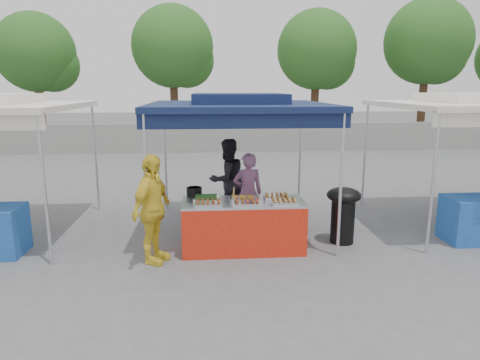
{
  "coord_description": "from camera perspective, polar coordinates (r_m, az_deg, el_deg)",
  "views": [
    {
      "loc": [
        -0.58,
        -6.88,
        2.69
      ],
      "look_at": [
        0.0,
        0.6,
        1.05
      ],
      "focal_mm": 32.0,
      "sensor_mm": 36.0,
      "label": 1
    }
  ],
  "objects": [
    {
      "name": "food_tray_br",
      "position": [
        7.18,
        4.93,
        -2.27
      ],
      "size": [
        0.42,
        0.3,
        0.07
      ],
      "color": "silver",
      "rests_on": "vendor_table"
    },
    {
      "name": "main_canopy",
      "position": [
        7.87,
        -0.21,
        10.01
      ],
      "size": [
        3.2,
        3.2,
        2.57
      ],
      "color": "silver",
      "rests_on": "ground_plane"
    },
    {
      "name": "tree_1",
      "position": [
        20.32,
        -8.53,
        16.73
      ],
      "size": [
        3.68,
        3.65,
        6.28
      ],
      "color": "#442B1A",
      "rests_on": "ground_plane"
    },
    {
      "name": "crate_right",
      "position": [
        7.75,
        1.47,
        -6.76
      ],
      "size": [
        0.52,
        0.36,
        0.31
      ],
      "primitive_type": "cube",
      "color": "#1538AC",
      "rests_on": "ground_plane"
    },
    {
      "name": "helper_man",
      "position": [
        8.71,
        -1.7,
        0.05
      ],
      "size": [
        1.02,
        0.97,
        1.67
      ],
      "primitive_type": "imported",
      "rotation": [
        0.0,
        0.0,
        3.69
      ],
      "color": "black",
      "rests_on": "ground_plane"
    },
    {
      "name": "customer_person",
      "position": [
        6.69,
        -11.63,
        -3.87
      ],
      "size": [
        0.77,
        1.08,
        1.71
      ],
      "primitive_type": "imported",
      "rotation": [
        0.0,
        0.0,
        1.17
      ],
      "color": "yellow",
      "rests_on": "ground_plane"
    },
    {
      "name": "crate_stacked",
      "position": [
        7.65,
        1.48,
        -4.58
      ],
      "size": [
        0.51,
        0.36,
        0.31
      ],
      "primitive_type": "cube",
      "color": "#1538AC",
      "rests_on": "crate_right"
    },
    {
      "name": "tree_3",
      "position": [
        22.19,
        23.98,
        16.11
      ],
      "size": [
        3.86,
        3.86,
        6.64
      ],
      "color": "#442B1A",
      "rests_on": "ground_plane"
    },
    {
      "name": "wok_burner",
      "position": [
        7.67,
        13.59,
        -3.92
      ],
      "size": [
        0.59,
        0.59,
        0.99
      ],
      "rotation": [
        0.0,
        0.0,
        -0.29
      ],
      "color": "black",
      "rests_on": "ground_plane"
    },
    {
      "name": "skewer_cup",
      "position": [
        6.83,
        -0.85,
        -2.9
      ],
      "size": [
        0.07,
        0.07,
        0.09
      ],
      "primitive_type": "cylinder",
      "color": "silver",
      "rests_on": "vendor_table"
    },
    {
      "name": "tree_0",
      "position": [
        21.31,
        -25.18,
        14.73
      ],
      "size": [
        3.48,
        3.41,
        5.86
      ],
      "color": "#442B1A",
      "rests_on": "ground_plane"
    },
    {
      "name": "back_wall",
      "position": [
        18.01,
        -2.56,
        5.65
      ],
      "size": [
        40.0,
        0.25,
        1.2
      ],
      "primitive_type": "cube",
      "color": "gray",
      "rests_on": "ground_plane"
    },
    {
      "name": "food_tray_fl",
      "position": [
        6.78,
        -4.28,
        -3.14
      ],
      "size": [
        0.42,
        0.3,
        0.07
      ],
      "color": "silver",
      "rests_on": "vendor_table"
    },
    {
      "name": "crate_left",
      "position": [
        7.94,
        -3.58,
        -6.44
      ],
      "size": [
        0.46,
        0.32,
        0.28
      ],
      "primitive_type": "cube",
      "color": "#1538AC",
      "rests_on": "ground_plane"
    },
    {
      "name": "ground_plane",
      "position": [
        7.41,
        0.36,
        -8.96
      ],
      "size": [
        80.0,
        80.0,
        0.0
      ],
      "primitive_type": "plane",
      "color": "#5F5F62"
    },
    {
      "name": "cooking_pot",
      "position": [
        7.38,
        -6.12,
        -1.56
      ],
      "size": [
        0.26,
        0.26,
        0.15
      ],
      "primitive_type": "cylinder",
      "color": "black",
      "rests_on": "vendor_table"
    },
    {
      "name": "vendor_woman",
      "position": [
        7.94,
        1.06,
        -1.75
      ],
      "size": [
        0.58,
        0.41,
        1.51
      ],
      "primitive_type": "imported",
      "rotation": [
        0.0,
        0.0,
        3.24
      ],
      "color": "#915C85",
      "rests_on": "ground_plane"
    },
    {
      "name": "food_tray_bm",
      "position": [
        7.09,
        0.35,
        -2.41
      ],
      "size": [
        0.42,
        0.3,
        0.07
      ],
      "color": "silver",
      "rests_on": "vendor_table"
    },
    {
      "name": "food_tray_fr",
      "position": [
        6.91,
        5.93,
        -2.88
      ],
      "size": [
        0.42,
        0.3,
        0.07
      ],
      "color": "silver",
      "rests_on": "vendor_table"
    },
    {
      "name": "food_tray_fm",
      "position": [
        6.81,
        1.01,
        -3.04
      ],
      "size": [
        0.42,
        0.3,
        0.07
      ],
      "color": "silver",
      "rests_on": "vendor_table"
    },
    {
      "name": "tree_2",
      "position": [
        20.41,
        10.53,
        16.27
      ],
      "size": [
        3.59,
        3.54,
        6.09
      ],
      "color": "#442B1A",
      "rests_on": "ground_plane"
    },
    {
      "name": "food_tray_bl",
      "position": [
        7.11,
        -4.54,
        -2.41
      ],
      "size": [
        0.42,
        0.3,
        0.07
      ],
      "color": "silver",
      "rests_on": "vendor_table"
    },
    {
      "name": "vendor_table",
      "position": [
        7.17,
        0.43,
        -6.08
      ],
      "size": [
        2.0,
        0.8,
        0.85
      ],
      "color": "red",
      "rests_on": "ground_plane"
    }
  ]
}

